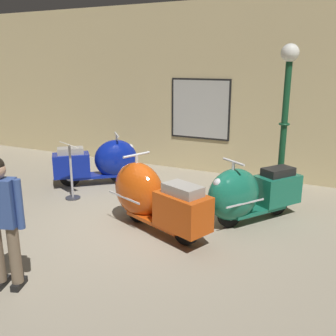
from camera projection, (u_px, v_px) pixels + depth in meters
The scene contains 8 objects.
ground_plane at pixel (123, 228), 6.00m from camera, with size 60.00×60.00×0.00m, color gray.
showroom_back_wall at pixel (214, 90), 8.62m from camera, with size 18.00×0.63×3.78m.
scooter_0 at pixel (103, 161), 8.08m from camera, with size 1.63×1.52×1.06m.
scooter_1 at pixel (151, 197), 5.87m from camera, with size 1.92×1.17×1.14m.
scooter_2 at pixel (247, 194), 6.10m from camera, with size 1.38×1.74×1.07m.
lamppost at pixel (285, 116), 6.63m from camera, with size 0.30×0.30×2.80m.
visitor_0 at pixel (1, 215), 4.20m from camera, with size 0.50×0.33×1.55m.
info_stanchion at pixel (71, 175), 7.19m from camera, with size 0.38×0.33×1.10m.
Camera 1 is at (3.05, -4.66, 2.51)m, focal length 41.16 mm.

